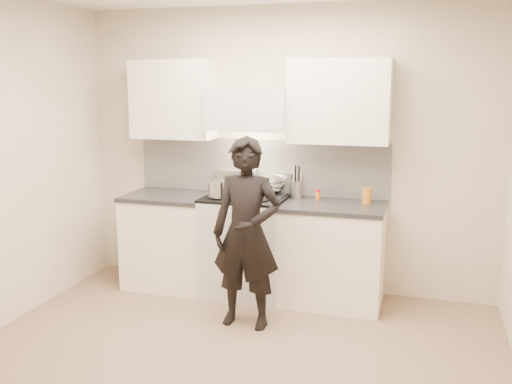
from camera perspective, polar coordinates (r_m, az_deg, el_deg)
ground_plane at (r=4.27m, az=-3.07°, el=-16.96°), size 4.00×4.00×0.00m
room_shell at (r=4.16m, az=-2.32°, el=5.44°), size 4.04×3.54×2.70m
stove at (r=5.44m, az=-1.04°, el=-5.28°), size 0.76×0.65×0.96m
counter_right at (r=5.26m, az=7.65°, el=-6.11°), size 0.92×0.67×0.92m
counter_left at (r=5.72m, az=-8.54°, el=-4.72°), size 0.82×0.67×0.92m
wok at (r=5.39m, az=1.29°, el=0.86°), size 0.34×0.42×0.27m
stock_pot at (r=5.24m, az=-3.64°, el=0.35°), size 0.30×0.29×0.15m
utensil_crock at (r=5.35m, az=4.05°, el=0.37°), size 0.12×0.12×0.31m
spice_jar at (r=5.30m, az=6.21°, el=-0.25°), size 0.04×0.04×0.10m
oil_glass at (r=5.20m, az=11.04°, el=-0.36°), size 0.08×0.08×0.15m
person at (r=4.64m, az=-0.95°, el=-4.16°), size 0.58×0.39×1.57m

